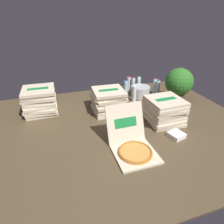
# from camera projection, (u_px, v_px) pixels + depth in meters

# --- Properties ---
(ground_plane) EXTENTS (3.20, 2.40, 0.02)m
(ground_plane) POSITION_uv_depth(u_px,v_px,m) (114.00, 127.00, 2.21)
(ground_plane) COLOR #4C3D28
(open_pizza_box) EXTENTS (0.39, 0.54, 0.38)m
(open_pizza_box) POSITION_uv_depth(u_px,v_px,m) (132.00, 144.00, 1.81)
(open_pizza_box) COLOR beige
(open_pizza_box) RESTS_ON ground_plane
(pizza_stack_left_far) EXTENTS (0.42, 0.42, 0.30)m
(pizza_stack_left_far) POSITION_uv_depth(u_px,v_px,m) (164.00, 111.00, 2.25)
(pizza_stack_left_far) COLOR beige
(pizza_stack_left_far) RESTS_ON ground_plane
(pizza_stack_right_mid) EXTENTS (0.43, 0.42, 0.30)m
(pizza_stack_right_mid) POSITION_uv_depth(u_px,v_px,m) (108.00, 101.00, 2.49)
(pizza_stack_right_mid) COLOR beige
(pizza_stack_right_mid) RESTS_ON ground_plane
(pizza_stack_center_far) EXTENTS (0.42, 0.42, 0.34)m
(pizza_stack_center_far) POSITION_uv_depth(u_px,v_px,m) (40.00, 101.00, 2.44)
(pizza_stack_center_far) COLOR beige
(pizza_stack_center_far) RESTS_ON ground_plane
(ice_bucket) EXTENTS (0.29, 0.29, 0.15)m
(ice_bucket) POSITION_uv_depth(u_px,v_px,m) (140.00, 91.00, 2.96)
(ice_bucket) COLOR #B7BABF
(ice_bucket) RESTS_ON ground_plane
(water_bottle_0) EXTENTS (0.06, 0.06, 0.24)m
(water_bottle_0) POSITION_uv_depth(u_px,v_px,m) (158.00, 88.00, 2.98)
(water_bottle_0) COLOR silver
(water_bottle_0) RESTS_ON ground_plane
(water_bottle_1) EXTENTS (0.06, 0.06, 0.24)m
(water_bottle_1) POSITION_uv_depth(u_px,v_px,m) (133.00, 85.00, 3.09)
(water_bottle_1) COLOR silver
(water_bottle_1) RESTS_ON ground_plane
(water_bottle_2) EXTENTS (0.06, 0.06, 0.24)m
(water_bottle_2) POSITION_uv_depth(u_px,v_px,m) (129.00, 84.00, 3.13)
(water_bottle_2) COLOR white
(water_bottle_2) RESTS_ON ground_plane
(water_bottle_3) EXTENTS (0.06, 0.06, 0.24)m
(water_bottle_3) POSITION_uv_depth(u_px,v_px,m) (139.00, 84.00, 3.14)
(water_bottle_3) COLOR white
(water_bottle_3) RESTS_ON ground_plane
(water_bottle_4) EXTENTS (0.06, 0.06, 0.24)m
(water_bottle_4) POSITION_uv_depth(u_px,v_px,m) (126.00, 88.00, 2.97)
(water_bottle_4) COLOR silver
(water_bottle_4) RESTS_ON ground_plane
(water_bottle_5) EXTENTS (0.06, 0.06, 0.24)m
(water_bottle_5) POSITION_uv_depth(u_px,v_px,m) (155.00, 86.00, 3.04)
(water_bottle_5) COLOR white
(water_bottle_5) RESTS_ON ground_plane
(water_bottle_6) EXTENTS (0.06, 0.06, 0.24)m
(water_bottle_6) POSITION_uv_depth(u_px,v_px,m) (134.00, 93.00, 2.78)
(water_bottle_6) COLOR white
(water_bottle_6) RESTS_ON ground_plane
(potted_plant) EXTENTS (0.39, 0.39, 0.49)m
(potted_plant) POSITION_uv_depth(u_px,v_px,m) (179.00, 83.00, 2.69)
(potted_plant) COLOR #513323
(potted_plant) RESTS_ON ground_plane
(napkin_pile) EXTENTS (0.18, 0.18, 0.05)m
(napkin_pile) POSITION_uv_depth(u_px,v_px,m) (176.00, 135.00, 2.02)
(napkin_pile) COLOR white
(napkin_pile) RESTS_ON ground_plane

